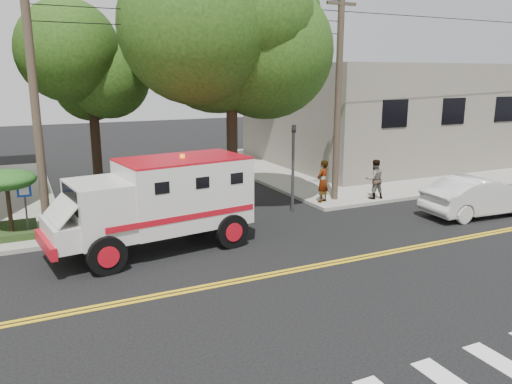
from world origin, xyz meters
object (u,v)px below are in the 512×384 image
armored_truck (160,199)px  pedestrian_a (323,181)px  parked_sedan (479,196)px  pedestrian_b (374,179)px

armored_truck → pedestrian_a: armored_truck is taller
armored_truck → parked_sedan: size_ratio=1.40×
pedestrian_b → parked_sedan: bearing=133.0°
pedestrian_a → armored_truck: bearing=-8.3°
parked_sedan → pedestrian_b: size_ratio=2.71×
parked_sedan → pedestrian_b: pedestrian_b is taller
armored_truck → parked_sedan: 12.75m
parked_sedan → pedestrian_b: bearing=37.3°
armored_truck → pedestrian_a: size_ratio=3.65×
armored_truck → pedestrian_b: (10.21, 2.00, -0.64)m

